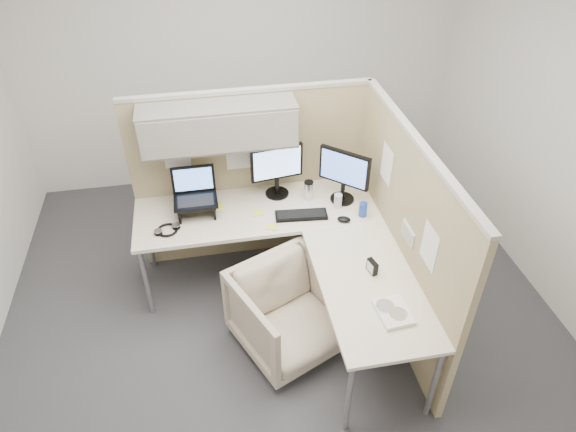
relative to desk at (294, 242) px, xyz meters
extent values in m
plane|color=#37373C|center=(-0.12, -0.13, -0.69)|extent=(4.50, 4.50, 0.00)
cube|color=tan|center=(-0.22, 0.77, 0.11)|extent=(2.00, 0.05, 1.60)
cube|color=#A8A399|center=(-0.22, 0.77, 0.93)|extent=(2.00, 0.06, 0.03)
cube|color=slate|center=(-0.47, 0.62, 0.73)|extent=(1.20, 0.34, 0.34)
cube|color=gray|center=(-0.47, 0.45, 0.73)|extent=(1.18, 0.01, 0.30)
plane|color=white|center=(-0.82, 0.75, 0.46)|extent=(0.26, 0.00, 0.26)
plane|color=white|center=(-0.32, 0.75, 0.39)|extent=(0.26, 0.00, 0.26)
cube|color=tan|center=(0.78, -0.23, 0.11)|extent=(0.05, 2.00, 1.60)
cube|color=#A8A399|center=(0.78, -0.23, 0.93)|extent=(0.06, 2.00, 0.03)
cube|color=#A8A399|center=(0.78, 0.77, 0.11)|extent=(0.06, 0.06, 1.60)
cube|color=silver|center=(0.75, -0.38, 0.27)|extent=(0.02, 0.20, 0.12)
cube|color=gray|center=(0.73, -0.38, 0.27)|extent=(0.00, 0.16, 0.09)
plane|color=white|center=(0.75, 0.17, 0.51)|extent=(0.00, 0.26, 0.26)
plane|color=white|center=(0.75, -0.68, 0.41)|extent=(0.00, 0.26, 0.26)
cube|color=beige|center=(-0.22, 0.41, 0.03)|extent=(2.00, 0.68, 0.03)
cube|color=beige|center=(0.41, -0.58, 0.03)|extent=(0.68, 1.30, 0.03)
cube|color=white|center=(-0.22, 0.07, 0.03)|extent=(2.00, 0.02, 0.03)
cylinder|color=gray|center=(-1.17, 0.12, -0.34)|extent=(0.04, 0.04, 0.70)
cylinder|color=gray|center=(-1.17, 0.70, -0.34)|extent=(0.04, 0.04, 0.70)
cylinder|color=gray|center=(0.13, -1.18, -0.34)|extent=(0.04, 0.04, 0.70)
cylinder|color=gray|center=(0.71, -1.18, -0.34)|extent=(0.04, 0.04, 0.70)
cylinder|color=gray|center=(0.13, 0.12, -0.34)|extent=(0.04, 0.04, 0.70)
imported|color=#BCAC95|center=(-0.11, -0.39, -0.31)|extent=(0.95, 0.93, 0.76)
cylinder|color=black|center=(-0.03, 0.60, 0.05)|extent=(0.20, 0.20, 0.02)
cylinder|color=black|center=(-0.03, 0.60, 0.13)|extent=(0.04, 0.04, 0.15)
cube|color=black|center=(-0.03, 0.60, 0.36)|extent=(0.44, 0.10, 0.30)
cube|color=#87ADEA|center=(-0.03, 0.58, 0.36)|extent=(0.40, 0.06, 0.26)
cylinder|color=black|center=(0.49, 0.42, 0.05)|extent=(0.20, 0.20, 0.02)
cylinder|color=black|center=(0.49, 0.42, 0.13)|extent=(0.04, 0.04, 0.15)
cube|color=black|center=(0.49, 0.42, 0.36)|extent=(0.35, 0.32, 0.30)
cube|color=#5B89F7|center=(0.48, 0.40, 0.36)|extent=(0.30, 0.27, 0.26)
cube|color=black|center=(-0.72, 0.44, 0.16)|extent=(0.30, 0.24, 0.02)
cube|color=black|center=(-0.85, 0.44, 0.10)|extent=(0.02, 0.22, 0.12)
cube|color=black|center=(-0.58, 0.44, 0.10)|extent=(0.02, 0.22, 0.12)
cube|color=black|center=(-0.72, 0.44, 0.17)|extent=(0.35, 0.24, 0.02)
cube|color=black|center=(-0.72, 0.58, 0.29)|extent=(0.35, 0.06, 0.22)
cube|color=#598CF2|center=(-0.72, 0.58, 0.29)|extent=(0.30, 0.04, 0.18)
cube|color=black|center=(0.11, 0.25, 0.05)|extent=(0.43, 0.18, 0.02)
ellipsoid|color=black|center=(0.43, 0.13, 0.06)|extent=(0.13, 0.11, 0.04)
cylinder|color=silver|center=(0.22, 0.49, 0.12)|extent=(0.07, 0.07, 0.16)
cylinder|color=black|center=(0.22, 0.49, 0.21)|extent=(0.08, 0.08, 0.01)
cylinder|color=#1E3FA5|center=(0.60, 0.17, 0.10)|extent=(0.07, 0.07, 0.12)
cylinder|color=silver|center=(0.43, 0.33, 0.10)|extent=(0.07, 0.07, 0.12)
cube|color=#E2E93D|center=(-0.54, 0.51, 0.05)|extent=(0.10, 0.10, 0.01)
cube|color=#E2E93D|center=(-0.15, 0.16, 0.05)|extent=(0.10, 0.10, 0.01)
cube|color=#E2E93D|center=(-0.22, 0.36, 0.05)|extent=(0.08, 0.08, 0.01)
torus|color=black|center=(-0.95, 0.26, 0.05)|extent=(0.21, 0.21, 0.02)
cylinder|color=black|center=(-1.02, 0.24, 0.06)|extent=(0.06, 0.06, 0.03)
cylinder|color=black|center=(-0.89, 0.29, 0.06)|extent=(0.06, 0.06, 0.03)
cube|color=white|center=(0.48, -0.87, 0.06)|extent=(0.22, 0.27, 0.03)
cylinder|color=silver|center=(0.50, -0.90, 0.07)|extent=(0.12, 0.12, 0.00)
cylinder|color=silver|center=(0.44, -0.82, 0.08)|extent=(0.12, 0.12, 0.00)
cube|color=black|center=(0.47, -0.47, 0.09)|extent=(0.06, 0.10, 0.10)
cube|color=white|center=(0.45, -0.47, 0.09)|extent=(0.02, 0.07, 0.08)
camera|label=1|loc=(-0.60, -2.95, 2.58)|focal=32.00mm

